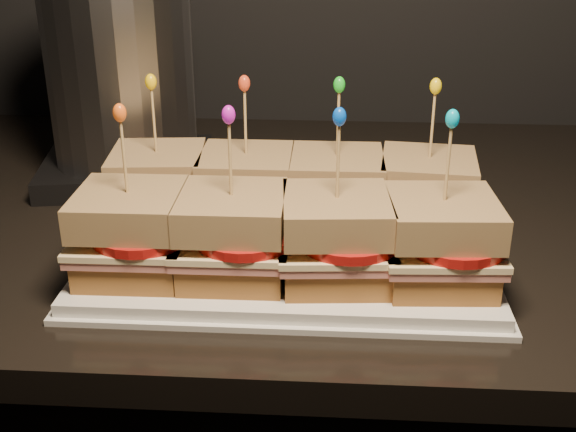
{
  "coord_description": "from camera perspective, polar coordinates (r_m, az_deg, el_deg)",
  "views": [
    {
      "loc": [
        0.06,
        0.82,
        1.26
      ],
      "look_at": [
        0.02,
        1.47,
        0.96
      ],
      "focal_mm": 45.0,
      "sensor_mm": 36.0,
      "label": 1
    }
  ],
  "objects": [
    {
      "name": "granite_slab",
      "position": [
        0.92,
        11.59,
        -0.08
      ],
      "size": [
        2.57,
        0.73,
        0.03
      ],
      "primitive_type": "cube",
      "color": "black",
      "rests_on": "cabinet"
    },
    {
      "name": "platter",
      "position": [
        0.74,
        0.0,
        -3.25
      ],
      "size": [
        0.4,
        0.25,
        0.02
      ],
      "primitive_type": "cube",
      "color": "white",
      "rests_on": "granite_slab"
    },
    {
      "name": "platter_rim",
      "position": [
        0.74,
        0.0,
        -3.66
      ],
      "size": [
        0.42,
        0.26,
        0.01
      ],
      "primitive_type": "cube",
      "color": "white",
      "rests_on": "granite_slab"
    },
    {
      "name": "sandwich_0_bread_bot",
      "position": [
        0.8,
        -10.01,
        0.37
      ],
      "size": [
        0.1,
        0.1,
        0.03
      ],
      "primitive_type": "cube",
      "rotation": [
        0.0,
        0.0,
        0.09
      ],
      "color": "brown",
      "rests_on": "platter"
    },
    {
      "name": "sandwich_0_ham",
      "position": [
        0.8,
        -10.09,
        1.5
      ],
      "size": [
        0.11,
        0.11,
        0.01
      ],
      "primitive_type": "cube",
      "rotation": [
        0.0,
        0.0,
        0.09
      ],
      "color": "#CD7168",
      "rests_on": "sandwich_0_bread_bot"
    },
    {
      "name": "sandwich_0_cheese",
      "position": [
        0.8,
        -10.13,
        1.96
      ],
      "size": [
        0.11,
        0.11,
        0.01
      ],
      "primitive_type": "cube",
      "rotation": [
        0.0,
        0.0,
        0.09
      ],
      "color": "#FDE4A6",
      "rests_on": "sandwich_0_ham"
    },
    {
      "name": "sandwich_0_tomato",
      "position": [
        0.78,
        -9.42,
        2.29
      ],
      "size": [
        0.09,
        0.09,
        0.01
      ],
      "primitive_type": "cylinder",
      "color": "#AF1512",
      "rests_on": "sandwich_0_cheese"
    },
    {
      "name": "sandwich_0_bread_top",
      "position": [
        0.79,
        -10.28,
        3.89
      ],
      "size": [
        0.1,
        0.1,
        0.03
      ],
      "primitive_type": "cube",
      "rotation": [
        0.0,
        0.0,
        0.09
      ],
      "color": "#53270B",
      "rests_on": "sandwich_0_tomato"
    },
    {
      "name": "sandwich_0_pick",
      "position": [
        0.77,
        -10.53,
        7.13
      ],
      "size": [
        0.0,
        0.0,
        0.09
      ],
      "primitive_type": "cylinder",
      "color": "tan",
      "rests_on": "sandwich_0_bread_top"
    },
    {
      "name": "sandwich_0_frill",
      "position": [
        0.76,
        -10.79,
        10.37
      ],
      "size": [
        0.01,
        0.01,
        0.02
      ],
      "primitive_type": "ellipsoid",
      "color": "#EDB609",
      "rests_on": "sandwich_0_pick"
    },
    {
      "name": "sandwich_1_bread_bot",
      "position": [
        0.79,
        -3.21,
        0.2
      ],
      "size": [
        0.09,
        0.09,
        0.03
      ],
      "primitive_type": "cube",
      "rotation": [
        0.0,
        0.0,
        0.0
      ],
      "color": "brown",
      "rests_on": "platter"
    },
    {
      "name": "sandwich_1_ham",
      "position": [
        0.78,
        -3.24,
        1.35
      ],
      "size": [
        0.1,
        0.1,
        0.01
      ],
      "primitive_type": "cube",
      "rotation": [
        0.0,
        0.0,
        0.0
      ],
      "color": "#CD7168",
      "rests_on": "sandwich_1_bread_bot"
    },
    {
      "name": "sandwich_1_cheese",
      "position": [
        0.78,
        -3.25,
        1.82
      ],
      "size": [
        0.11,
        0.1,
        0.01
      ],
      "primitive_type": "cube",
      "rotation": [
        0.0,
        0.0,
        0.0
      ],
      "color": "#FDE4A6",
      "rests_on": "sandwich_1_ham"
    },
    {
      "name": "sandwich_1_tomato",
      "position": [
        0.77,
        -2.43,
        2.15
      ],
      "size": [
        0.09,
        0.09,
        0.01
      ],
      "primitive_type": "cylinder",
      "color": "#AF1512",
      "rests_on": "sandwich_1_cheese"
    },
    {
      "name": "sandwich_1_bread_top",
      "position": [
        0.77,
        -3.3,
        3.79
      ],
      "size": [
        0.1,
        0.1,
        0.03
      ],
      "primitive_type": "cube",
      "rotation": [
        0.0,
        0.0,
        0.0
      ],
      "color": "#53270B",
      "rests_on": "sandwich_1_tomato"
    },
    {
      "name": "sandwich_1_pick",
      "position": [
        0.75,
        -3.39,
        7.1
      ],
      "size": [
        0.0,
        0.0,
        0.09
      ],
      "primitive_type": "cylinder",
      "color": "tan",
      "rests_on": "sandwich_1_bread_top"
    },
    {
      "name": "sandwich_1_frill",
      "position": [
        0.74,
        -3.47,
        10.43
      ],
      "size": [
        0.01,
        0.01,
        0.02
      ],
      "primitive_type": "ellipsoid",
      "color": "red",
      "rests_on": "sandwich_1_pick"
    },
    {
      "name": "sandwich_2_bread_bot",
      "position": [
        0.78,
        3.77,
        0.02
      ],
      "size": [
        0.1,
        0.1,
        0.03
      ],
      "primitive_type": "cube",
      "rotation": [
        0.0,
        0.0,
        0.01
      ],
      "color": "brown",
      "rests_on": "platter"
    },
    {
      "name": "sandwich_2_ham",
      "position": [
        0.78,
        3.8,
        1.18
      ],
      "size": [
        0.1,
        0.1,
        0.01
      ],
      "primitive_type": "cube",
      "rotation": [
        0.0,
        0.0,
        0.01
      ],
      "color": "#CD7168",
      "rests_on": "sandwich_2_bread_bot"
    },
    {
      "name": "sandwich_2_cheese",
      "position": [
        0.77,
        3.82,
        1.65
      ],
      "size": [
        0.11,
        0.1,
        0.01
      ],
      "primitive_type": "cube",
      "rotation": [
        0.0,
        0.0,
        0.01
      ],
      "color": "#FDE4A6",
      "rests_on": "sandwich_2_ham"
    },
    {
      "name": "sandwich_2_tomato",
      "position": [
        0.77,
        4.73,
        1.98
      ],
      "size": [
        0.09,
        0.09,
        0.01
      ],
      "primitive_type": "cylinder",
      "color": "#AF1512",
      "rests_on": "sandwich_2_cheese"
    },
    {
      "name": "sandwich_2_bread_top",
      "position": [
        0.76,
        3.88,
        3.63
      ],
      "size": [
        0.1,
        0.1,
        0.03
      ],
      "primitive_type": "cube",
      "rotation": [
        0.0,
        0.0,
        0.01
      ],
      "color": "#53270B",
      "rests_on": "sandwich_2_tomato"
    },
    {
      "name": "sandwich_2_pick",
      "position": [
        0.75,
        3.97,
        6.96
      ],
      "size": [
        0.0,
        0.0,
        0.09
      ],
      "primitive_type": "cylinder",
      "color": "tan",
      "rests_on": "sandwich_2_bread_top"
    },
    {
      "name": "sandwich_2_frill",
      "position": [
        0.74,
        4.08,
        10.31
      ],
      "size": [
        0.01,
        0.01,
        0.02
      ],
      "primitive_type": "ellipsoid",
      "color": "green",
      "rests_on": "sandwich_2_pick"
    },
    {
      "name": "sandwich_3_bread_bot",
      "position": [
        0.79,
        10.74,
        -0.16
      ],
      "size": [
        0.1,
        0.1,
        0.03
      ],
      "primitive_type": "cube",
      "rotation": [
        0.0,
        0.0,
        -0.1
      ],
      "color": "brown",
      "rests_on": "platter"
    },
    {
      "name": "sandwich_3_ham",
      "position": [
        0.78,
        10.84,
        0.98
      ],
      "size": [
        0.11,
        0.11,
        0.01
      ],
      "primitive_type": "cube",
      "rotation": [
        0.0,
        0.0,
        -0.1
      ],
      "color": "#CD7168",
      "rests_on": "sandwich_3_bread_bot"
    },
    {
      "name": "sandwich_3_cheese",
      "position": [
        0.78,
        10.88,
        1.46
      ],
      "size": [
        0.12,
        0.11,
        0.01
      ],
      "primitive_type": "cube",
      "rotation": [
        0.0,
        0.0,
        -0.1
      ],
      "color": "#FDE4A6",
      "rests_on": "sandwich_3_ham"
    },
    {
      "name": "sandwich_3_tomato",
      "position": [
        0.77,
        11.85,
        1.77
      ],
      "size": [
        0.09,
        0.09,
        0.01
      ],
      "primitive_type": "cylinder",
      "color": "#AF1512",
      "rests_on": "sandwich_3_cheese"
    },
    {
      "name": "sandwich_3_bread_top",
      "position": [
        0.77,
        11.04,
        3.41
      ],
      "size": [
        0.11,
        0.11,
        0.03
      ],
      "primitive_type": "cube",
      "rotation": [
        0.0,
        0.0,
        -0.1
      ],
      "color": "#53270B",
      "rests_on": "sandwich_3_tomato"
    },
    {
      "name": "sandwich_3_pick",
      "position": [
        0.76,
        11.31,
        6.71
      ],
      "size": [
        0.0,
        0.0,
        0.09
      ],
      "primitive_type": "cylinder",
      "color": "tan",
      "rests_on": "sandwich_3_bread_top"
    },
    {
      "name": "sandwich_3_frill",
      "position": [
        0.74,
        11.6,
        10.02
      ],
      "size": [
        0.01,
        0.01,
        0.02
      ],
      "primitive_type": "ellipsoid",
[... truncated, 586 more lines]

